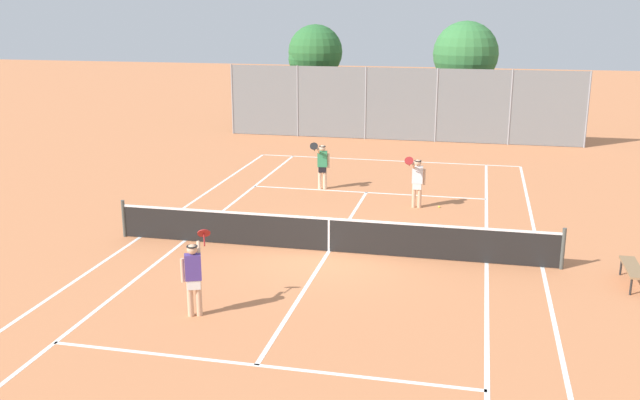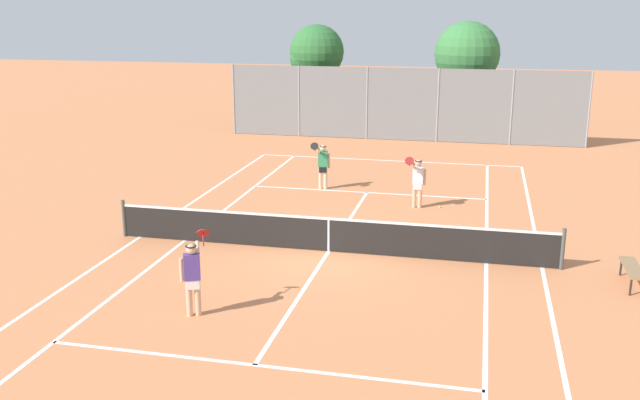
# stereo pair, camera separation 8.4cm
# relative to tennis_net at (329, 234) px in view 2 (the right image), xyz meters

# --- Properties ---
(ground_plane) EXTENTS (120.00, 120.00, 0.00)m
(ground_plane) POSITION_rel_tennis_net_xyz_m (0.00, 0.00, -0.51)
(ground_plane) COLOR #CC7A4C
(court_line_markings) EXTENTS (11.10, 23.90, 0.01)m
(court_line_markings) POSITION_rel_tennis_net_xyz_m (0.00, 0.00, -0.51)
(court_line_markings) COLOR white
(court_line_markings) RESTS_ON ground
(tennis_net) EXTENTS (12.00, 0.10, 1.07)m
(tennis_net) POSITION_rel_tennis_net_xyz_m (0.00, 0.00, 0.00)
(tennis_net) COLOR #474C47
(tennis_net) RESTS_ON ground
(player_near_side) EXTENTS (0.45, 0.88, 1.77)m
(player_near_side) POSITION_rel_tennis_net_xyz_m (-1.93, -4.59, 0.42)
(player_near_side) COLOR #D8A884
(player_near_side) RESTS_ON ground
(player_far_left) EXTENTS (0.59, 0.80, 1.77)m
(player_far_left) POSITION_rel_tennis_net_xyz_m (-1.63, 6.55, 0.42)
(player_far_left) COLOR beige
(player_far_left) RESTS_ON ground
(player_far_right) EXTENTS (0.64, 0.75, 1.77)m
(player_far_right) POSITION_rel_tennis_net_xyz_m (1.89, 4.84, 0.42)
(player_far_right) COLOR #D8A884
(player_far_right) RESTS_ON ground
(loose_tennis_ball_1) EXTENTS (0.07, 0.07, 0.07)m
(loose_tennis_ball_1) POSITION_rel_tennis_net_xyz_m (2.63, 4.98, -0.48)
(loose_tennis_ball_1) COLOR #D1DB33
(loose_tennis_ball_1) RESTS_ON ground
(courtside_bench) EXTENTS (0.36, 1.50, 0.47)m
(courtside_bench) POSITION_rel_tennis_net_xyz_m (7.45, -0.74, -0.10)
(courtside_bench) COLOR olive
(courtside_bench) RESTS_ON ground
(back_fence) EXTENTS (17.21, 0.08, 3.52)m
(back_fence) POSITION_rel_tennis_net_xyz_m (0.00, 16.72, 1.25)
(back_fence) COLOR gray
(back_fence) RESTS_ON ground
(tree_behind_left) EXTENTS (2.79, 2.79, 5.45)m
(tree_behind_left) POSITION_rel_tennis_net_xyz_m (-4.80, 18.76, 3.45)
(tree_behind_left) COLOR brown
(tree_behind_left) RESTS_ON ground
(tree_behind_right) EXTENTS (3.26, 3.26, 5.65)m
(tree_behind_right) POSITION_rel_tennis_net_xyz_m (2.95, 19.52, 3.42)
(tree_behind_right) COLOR brown
(tree_behind_right) RESTS_ON ground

